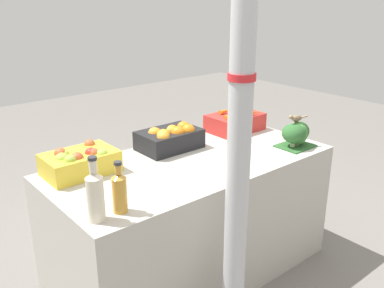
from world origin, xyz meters
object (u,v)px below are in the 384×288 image
object	(u,v)px
broccoli_pile	(296,133)
sparrow_bird	(296,118)
juice_bottle_cloudy	(95,195)
juice_bottle_amber	(120,191)
support_pole	(241,85)
orange_crate	(170,138)
carrot_crate	(236,121)
apple_crate	(80,161)

from	to	relation	value
broccoli_pile	sparrow_bird	world-z (taller)	sparrow_bird
juice_bottle_cloudy	juice_bottle_amber	world-z (taller)	juice_bottle_cloudy
broccoli_pile	juice_bottle_amber	size ratio (longest dim) A/B	0.92
broccoli_pile	juice_bottle_amber	distance (m)	1.28
support_pole	sparrow_bird	world-z (taller)	support_pole
sparrow_bird	orange_crate	bearing A→B (deg)	-18.65
support_pole	juice_bottle_cloudy	world-z (taller)	support_pole
support_pole	carrot_crate	xyz separation A→B (m)	(0.82, 0.82, -0.50)
orange_crate	carrot_crate	xyz separation A→B (m)	(0.57, 0.00, -0.01)
apple_crate	orange_crate	world-z (taller)	orange_crate
apple_crate	carrot_crate	world-z (taller)	carrot_crate
apple_crate	sparrow_bird	xyz separation A→B (m)	(1.22, -0.47, 0.12)
juice_bottle_amber	sparrow_bird	size ratio (longest dim) A/B	1.80
support_pole	apple_crate	world-z (taller)	support_pole
orange_crate	sparrow_bird	bearing A→B (deg)	-36.64
carrot_crate	broccoli_pile	xyz separation A→B (m)	(0.06, -0.47, 0.02)
juice_bottle_cloudy	carrot_crate	bearing A→B (deg)	20.50
orange_crate	broccoli_pile	xyz separation A→B (m)	(0.63, -0.47, 0.01)
support_pole	juice_bottle_amber	size ratio (longest dim) A/B	11.05
carrot_crate	broccoli_pile	size ratio (longest dim) A/B	1.70
juice_bottle_cloudy	sparrow_bird	bearing A→B (deg)	1.46
carrot_crate	support_pole	bearing A→B (deg)	-135.04
carrot_crate	juice_bottle_cloudy	distance (m)	1.43
juice_bottle_cloudy	juice_bottle_amber	bearing A→B (deg)	0.00
broccoli_pile	apple_crate	bearing A→B (deg)	158.96
carrot_crate	broccoli_pile	bearing A→B (deg)	-82.94
juice_bottle_amber	sparrow_bird	distance (m)	1.28
orange_crate	support_pole	bearing A→B (deg)	-106.96
apple_crate	carrot_crate	distance (m)	1.17
carrot_crate	broccoli_pile	distance (m)	0.48
apple_crate	juice_bottle_amber	distance (m)	0.50
apple_crate	broccoli_pile	xyz separation A→B (m)	(1.23, -0.47, 0.02)
carrot_crate	sparrow_bird	xyz separation A→B (m)	(0.05, -0.47, 0.12)
apple_crate	orange_crate	distance (m)	0.60
carrot_crate	juice_bottle_amber	xyz separation A→B (m)	(-1.22, -0.50, 0.03)
support_pole	juice_bottle_cloudy	size ratio (longest dim) A/B	9.09
support_pole	broccoli_pile	world-z (taller)	support_pole
juice_bottle_amber	sparrow_bird	bearing A→B (deg)	1.59
juice_bottle_amber	sparrow_bird	world-z (taller)	juice_bottle_amber
apple_crate	juice_bottle_amber	bearing A→B (deg)	-96.29
carrot_crate	sparrow_bird	bearing A→B (deg)	-83.93
juice_bottle_cloudy	sparrow_bird	size ratio (longest dim) A/B	2.18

